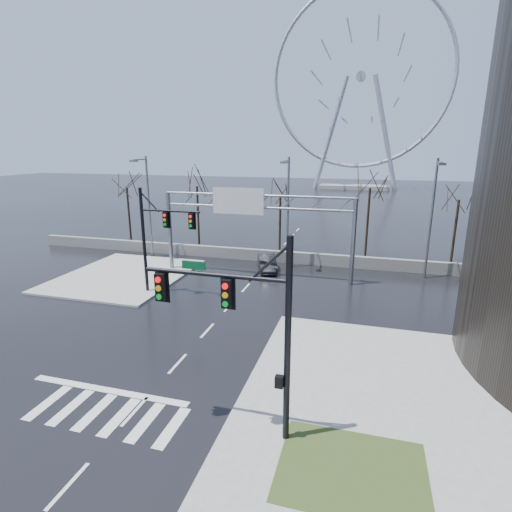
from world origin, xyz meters
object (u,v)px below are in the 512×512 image
(signal_mast_far, at_px, (157,232))
(car, at_px, (267,263))
(signal_mast_near, at_px, (251,319))
(ferris_wheel, at_px, (360,84))
(sign_gantry, at_px, (251,217))

(signal_mast_far, relative_size, car, 1.87)
(signal_mast_near, distance_m, ferris_wheel, 101.29)
(sign_gantry, bearing_deg, signal_mast_near, -73.81)
(ferris_wheel, relative_size, car, 11.87)
(car, bearing_deg, ferris_wheel, 67.12)
(signal_mast_far, height_order, sign_gantry, signal_mast_far)
(signal_mast_far, bearing_deg, signal_mast_near, -49.74)
(sign_gantry, distance_m, car, 5.00)
(ferris_wheel, distance_m, car, 82.16)
(signal_mast_near, height_order, signal_mast_far, same)
(car, bearing_deg, signal_mast_far, -147.96)
(sign_gantry, relative_size, ferris_wheel, 0.32)
(signal_mast_near, xyz_separation_m, signal_mast_far, (-11.01, 13.00, -0.04))
(ferris_wheel, bearing_deg, signal_mast_near, -89.92)
(signal_mast_near, bearing_deg, car, 102.44)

